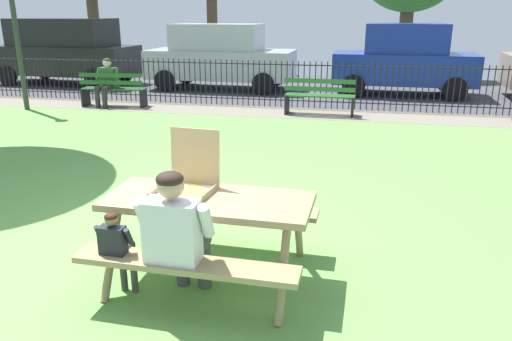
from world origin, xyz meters
The scene contains 15 objects.
ground centered at (0.00, 2.00, -0.01)m, with size 28.00×11.99×0.02m, color #68A24C.
cobblestone_walkway centered at (0.00, 7.29, 0.00)m, with size 28.00×1.40×0.01m, color gray.
street_asphalt centered at (0.00, 11.20, -0.01)m, with size 28.00×6.42×0.01m, color #424247.
picnic_table_foreground centered at (0.66, -0.44, 0.60)m, with size 1.83×1.51×0.79m.
pizza_box_open centered at (0.43, -0.31, 0.87)m, with size 0.53×0.55×0.54m.
adult_at_table centered at (0.55, -0.94, 0.66)m, with size 0.61×0.60×1.19m.
child_at_table centered at (0.04, -0.96, 0.50)m, with size 0.30×0.30×0.81m.
iron_fence_streetside centered at (0.00, 7.99, 0.58)m, with size 18.01×0.03×1.14m.
park_bench_left centered at (-4.20, 7.16, 0.42)m, with size 1.63×0.61×0.85m.
park_bench_center centered at (0.96, 7.16, 0.42)m, with size 1.61×0.49×0.85m.
person_on_park_bench centered at (-4.37, 7.18, 0.66)m, with size 0.62×0.61×1.19m.
lamp_post_walkway centered at (-6.14, 6.36, 2.41)m, with size 0.28×0.28×3.94m.
parked_car_far_left centered at (-7.62, 10.57, 1.10)m, with size 4.68×2.12×2.08m.
parked_car_left centered at (-2.38, 10.57, 1.01)m, with size 4.42×1.95×1.94m.
parked_car_center centered at (3.03, 10.57, 1.01)m, with size 3.94×1.90×1.98m.
Camera 1 is at (1.90, -4.29, 2.32)m, focal length 34.81 mm.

